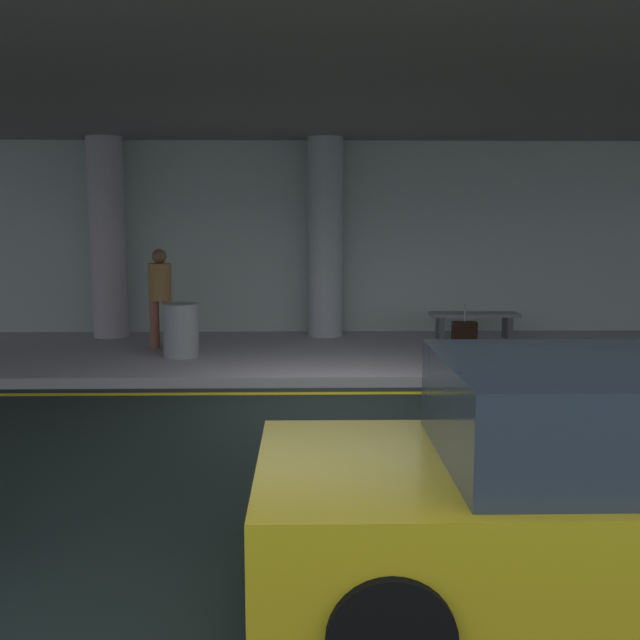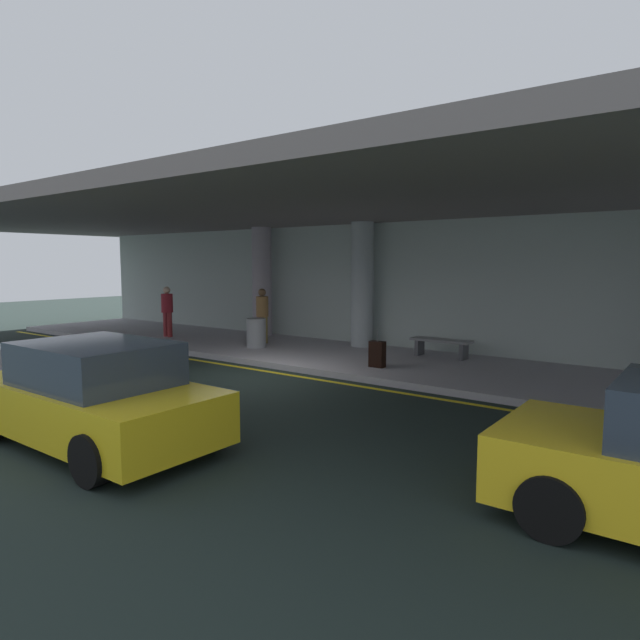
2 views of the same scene
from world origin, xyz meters
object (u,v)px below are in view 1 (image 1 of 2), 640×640
Objects in this scene: person_waiting_for_ride at (160,292)px; suitcase_upright_primary at (464,342)px; car_yellow_taxi_no2 at (603,490)px; trash_bin_steel at (181,330)px; support_column_left_mid at (325,238)px; support_column_far_left at (108,238)px; bench_metal at (474,320)px.

suitcase_upright_primary is (4.88, -1.30, -0.65)m from person_waiting_for_ride.
car_yellow_taxi_no2 is at bearing -116.52° from person_waiting_for_ride.
car_yellow_taxi_no2 is 8.27m from trash_bin_steel.
support_column_left_mid is 4.06× the size of suitcase_upright_primary.
trash_bin_steel is (-2.35, -2.05, -1.40)m from support_column_left_mid.
car_yellow_taxi_no2 reaches higher than trash_bin_steel.
support_column_far_left is 2.17× the size of person_waiting_for_ride.
car_yellow_taxi_no2 is 9.10m from bench_metal.
person_waiting_for_ride is 1.05m from trash_bin_steel.
car_yellow_taxi_no2 is 2.44× the size of person_waiting_for_ride.
bench_metal is (1.29, 9.01, -0.21)m from car_yellow_taxi_no2.
support_column_left_mid is at bearing 136.70° from suitcase_upright_primary.
support_column_far_left reaches higher than car_yellow_taxi_no2.
support_column_left_mid is 3.11m from bench_metal.
suitcase_upright_primary is 2.27m from bench_metal.
person_waiting_for_ride is 1.98× the size of trash_bin_steel.
support_column_left_mid is 2.17× the size of person_waiting_for_ride.
support_column_far_left is 10.93m from car_yellow_taxi_no2.
suitcase_upright_primary is at bearing -106.62° from bench_metal.
support_column_left_mid reaches higher than bench_metal.
person_waiting_for_ride reaches higher than trash_bin_steel.
support_column_left_mid reaches higher than person_waiting_for_ride.
trash_bin_steel reaches higher than bench_metal.
bench_metal is (5.53, 0.87, -0.61)m from person_waiting_for_ride.
car_yellow_taxi_no2 reaches higher than bench_metal.
car_yellow_taxi_no2 is 6.87m from suitcase_upright_primary.
support_column_left_mid is 0.89× the size of car_yellow_taxi_no2.
trash_bin_steel is (0.47, -0.78, -0.54)m from person_waiting_for_ride.
bench_metal is 5.32m from trash_bin_steel.
support_column_far_left is 1.00× the size of support_column_left_mid.
support_column_far_left is 4.29× the size of trash_bin_steel.
person_waiting_for_ride is (1.18, -1.28, -0.86)m from support_column_far_left.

